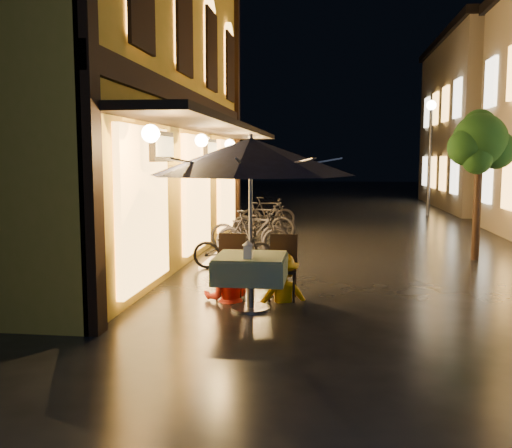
# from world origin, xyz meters

# --- Properties ---
(ground) EXTENTS (90.00, 90.00, 0.00)m
(ground) POSITION_xyz_m (0.00, 0.00, 0.00)
(ground) COLOR black
(ground) RESTS_ON ground
(west_building) EXTENTS (5.90, 11.40, 7.40)m
(west_building) POSITION_xyz_m (-5.72, 4.00, 3.71)
(west_building) COLOR gold
(west_building) RESTS_ON ground
(street_tree) EXTENTS (1.43, 1.20, 3.15)m
(street_tree) POSITION_xyz_m (2.41, 4.51, 2.42)
(street_tree) COLOR black
(street_tree) RESTS_ON ground
(streetlamp_far) EXTENTS (0.36, 0.36, 4.23)m
(streetlamp_far) POSITION_xyz_m (3.00, 14.00, 2.92)
(streetlamp_far) COLOR #59595E
(streetlamp_far) RESTS_ON ground
(cafe_table) EXTENTS (0.99, 0.99, 0.78)m
(cafe_table) POSITION_xyz_m (-1.74, -0.03, 0.59)
(cafe_table) COLOR #59595E
(cafe_table) RESTS_ON ground
(patio_umbrella) EXTENTS (2.85, 2.85, 2.46)m
(patio_umbrella) POSITION_xyz_m (-1.74, -0.03, 2.15)
(patio_umbrella) COLOR #59595E
(patio_umbrella) RESTS_ON ground
(cafe_chair_left) EXTENTS (0.42, 0.42, 0.97)m
(cafe_chair_left) POSITION_xyz_m (-2.14, 0.70, 0.54)
(cafe_chair_left) COLOR black
(cafe_chair_left) RESTS_ON ground
(cafe_chair_right) EXTENTS (0.42, 0.42, 0.97)m
(cafe_chair_right) POSITION_xyz_m (-1.34, 0.70, 0.54)
(cafe_chair_right) COLOR black
(cafe_chair_right) RESTS_ON ground
(table_lantern) EXTENTS (0.16, 0.16, 0.25)m
(table_lantern) POSITION_xyz_m (-1.74, -0.29, 0.92)
(table_lantern) COLOR white
(table_lantern) RESTS_ON cafe_table
(person_orange) EXTENTS (0.81, 0.67, 1.51)m
(person_orange) POSITION_xyz_m (-2.16, 0.48, 0.75)
(person_orange) COLOR red
(person_orange) RESTS_ON ground
(person_yellow) EXTENTS (1.02, 0.79, 1.39)m
(person_yellow) POSITION_xyz_m (-1.34, 0.54, 0.70)
(person_yellow) COLOR #F9A300
(person_yellow) RESTS_ON ground
(bicycle_0) EXTENTS (1.60, 0.63, 0.82)m
(bicycle_0) POSITION_xyz_m (-2.48, 2.88, 0.41)
(bicycle_0) COLOR black
(bicycle_0) RESTS_ON ground
(bicycle_1) EXTENTS (1.74, 0.71, 1.02)m
(bicycle_1) POSITION_xyz_m (-2.25, 4.17, 0.51)
(bicycle_1) COLOR black
(bicycle_1) RESTS_ON ground
(bicycle_2) EXTENTS (1.89, 0.84, 0.96)m
(bicycle_2) POSITION_xyz_m (-2.49, 5.06, 0.48)
(bicycle_2) COLOR black
(bicycle_2) RESTS_ON ground
(bicycle_3) EXTENTS (1.73, 0.73, 1.00)m
(bicycle_3) POSITION_xyz_m (-2.34, 6.69, 0.50)
(bicycle_3) COLOR black
(bicycle_3) RESTS_ON ground
(bicycle_4) EXTENTS (1.70, 0.71, 0.87)m
(bicycle_4) POSITION_xyz_m (-2.34, 7.06, 0.44)
(bicycle_4) COLOR black
(bicycle_4) RESTS_ON ground
(bicycle_5) EXTENTS (1.66, 0.60, 0.98)m
(bicycle_5) POSITION_xyz_m (-2.47, 9.06, 0.49)
(bicycle_5) COLOR black
(bicycle_5) RESTS_ON ground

